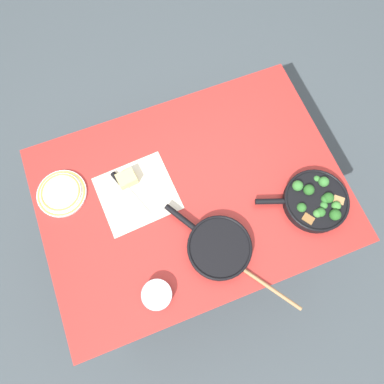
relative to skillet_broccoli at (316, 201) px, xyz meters
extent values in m
plane|color=#424C51|center=(-0.47, 0.23, -0.80)|extent=(14.00, 14.00, 0.00)
cube|color=#B72D28|center=(-0.47, 0.23, -0.05)|extent=(1.30, 0.94, 0.03)
cylinder|color=#BCBCC1|center=(-1.06, -0.18, -0.43)|extent=(0.05, 0.05, 0.74)
cylinder|color=#BCBCC1|center=(0.12, -0.18, -0.43)|extent=(0.05, 0.05, 0.74)
cylinder|color=#BCBCC1|center=(-1.06, 0.64, -0.43)|extent=(0.05, 0.05, 0.74)
cylinder|color=#BCBCC1|center=(0.12, 0.64, -0.43)|extent=(0.05, 0.05, 0.74)
cylinder|color=black|center=(0.00, 0.00, -0.01)|extent=(0.27, 0.27, 0.04)
torus|color=black|center=(0.00, 0.00, 0.01)|extent=(0.27, 0.27, 0.01)
cylinder|color=black|center=(-0.18, 0.07, 0.00)|extent=(0.12, 0.06, 0.02)
cylinder|color=#245B1C|center=(-0.01, -0.05, -0.01)|extent=(0.01, 0.01, 0.02)
sphere|color=#2D6B28|center=(-0.01, -0.05, 0.01)|extent=(0.04, 0.04, 0.04)
cylinder|color=#357027|center=(0.06, -0.05, -0.01)|extent=(0.01, 0.01, 0.02)
sphere|color=#428438|center=(0.06, -0.05, 0.02)|extent=(0.04, 0.04, 0.04)
cylinder|color=#357027|center=(-0.03, -0.05, -0.01)|extent=(0.01, 0.01, 0.02)
sphere|color=#428438|center=(-0.03, -0.05, 0.01)|extent=(0.04, 0.04, 0.04)
cylinder|color=#205218|center=(-0.01, 0.05, -0.01)|extent=(0.02, 0.02, 0.03)
sphere|color=#286023|center=(-0.01, 0.05, 0.02)|extent=(0.05, 0.05, 0.05)
cylinder|color=#245B1C|center=(-0.08, -0.01, -0.01)|extent=(0.01, 0.01, 0.02)
sphere|color=#2D6B28|center=(-0.08, -0.01, 0.02)|extent=(0.04, 0.04, 0.04)
cylinder|color=#245B1C|center=(0.03, -0.01, -0.01)|extent=(0.01, 0.01, 0.02)
sphere|color=#2D6B28|center=(0.03, -0.01, 0.01)|extent=(0.04, 0.04, 0.04)
cylinder|color=#2C6823|center=(0.04, 0.08, -0.01)|extent=(0.01, 0.01, 0.02)
sphere|color=#387A33|center=(0.04, 0.08, 0.01)|extent=(0.03, 0.03, 0.03)
cylinder|color=#2C6823|center=(0.06, 0.06, -0.01)|extent=(0.02, 0.02, 0.02)
sphere|color=#387A33|center=(0.06, 0.06, 0.02)|extent=(0.04, 0.04, 0.04)
cylinder|color=#205218|center=(0.04, -0.08, -0.01)|extent=(0.02, 0.02, 0.03)
sphere|color=#286023|center=(0.04, -0.08, 0.02)|extent=(0.05, 0.05, 0.05)
cylinder|color=#205218|center=(0.05, -0.01, -0.01)|extent=(0.02, 0.02, 0.02)
sphere|color=#286023|center=(0.05, -0.01, 0.02)|extent=(0.04, 0.04, 0.04)
cylinder|color=#2C6823|center=(-0.05, 0.08, -0.01)|extent=(0.02, 0.02, 0.03)
sphere|color=#387A33|center=(-0.05, 0.08, 0.02)|extent=(0.05, 0.05, 0.05)
cylinder|color=#2C6823|center=(0.02, -0.03, -0.01)|extent=(0.01, 0.01, 0.02)
sphere|color=#387A33|center=(0.02, -0.03, 0.01)|extent=(0.03, 0.03, 0.03)
cube|color=#AD7F4C|center=(0.03, -0.01, -0.01)|extent=(0.04, 0.04, 0.03)
cube|color=#AD7F4C|center=(0.08, -0.03, 0.00)|extent=(0.05, 0.05, 0.04)
cube|color=#9E703D|center=(0.06, -0.06, 0.00)|extent=(0.04, 0.04, 0.03)
cube|color=#9E703D|center=(0.01, 0.00, 0.00)|extent=(0.05, 0.04, 0.03)
cube|color=#9E703D|center=(-0.04, -0.03, 0.00)|extent=(0.05, 0.05, 0.03)
cube|color=olive|center=(-0.07, -0.06, 0.00)|extent=(0.05, 0.06, 0.04)
cylinder|color=black|center=(-0.45, -0.04, -0.01)|extent=(0.26, 0.26, 0.05)
torus|color=black|center=(-0.45, -0.04, 0.02)|extent=(0.26, 0.26, 0.01)
cylinder|color=black|center=(-0.56, 0.14, 0.00)|extent=(0.10, 0.14, 0.02)
cylinder|color=#EAD170|center=(-0.45, -0.04, -0.01)|extent=(0.21, 0.21, 0.02)
cylinder|color=#A87A4C|center=(-0.34, -0.22, -0.02)|extent=(0.21, 0.30, 0.02)
ellipsoid|color=#A87A4C|center=(-0.45, -0.06, -0.02)|extent=(0.07, 0.08, 0.02)
cube|color=silver|center=(-0.69, 0.31, -0.03)|extent=(0.33, 0.31, 0.00)
cube|color=silver|center=(-0.70, 0.27, -0.03)|extent=(0.09, 0.17, 0.01)
cylinder|color=black|center=(-0.75, 0.39, -0.02)|extent=(0.05, 0.09, 0.02)
cube|color=#EFD67A|center=(-0.71, 0.38, -0.01)|extent=(0.09, 0.07, 0.05)
cylinder|color=white|center=(-0.99, 0.43, -0.02)|extent=(0.21, 0.21, 0.01)
torus|color=gold|center=(-0.99, 0.43, -0.02)|extent=(0.20, 0.20, 0.01)
cylinder|color=white|center=(-0.99, 0.43, -0.01)|extent=(0.17, 0.17, 0.01)
torus|color=gold|center=(-0.99, 0.43, -0.01)|extent=(0.17, 0.17, 0.01)
cylinder|color=#B7B7BC|center=(-0.75, -0.12, -0.01)|extent=(0.12, 0.12, 0.05)
camera|label=1|loc=(-0.63, -0.20, 1.37)|focal=32.00mm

